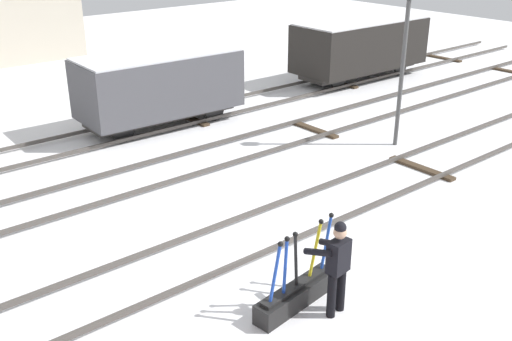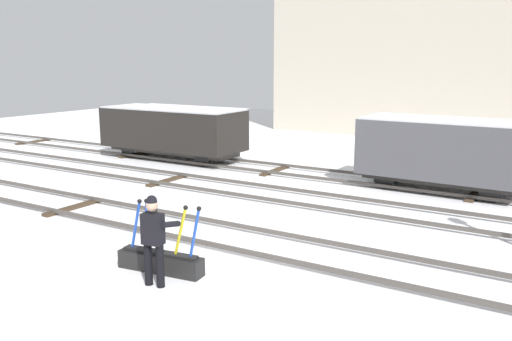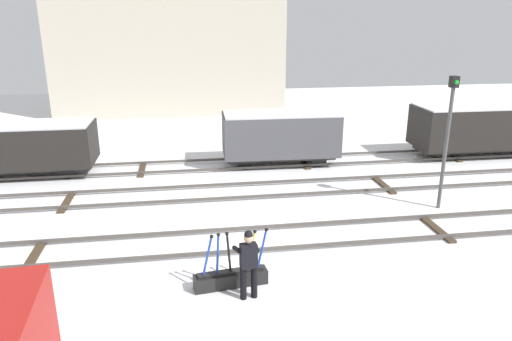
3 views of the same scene
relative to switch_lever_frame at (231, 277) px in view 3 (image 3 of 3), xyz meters
The scene contains 11 objects.
ground_plane 2.35m from the switch_lever_frame, 72.46° to the left, with size 60.00×60.00×0.00m, color white.
track_main_line 2.34m from the switch_lever_frame, 72.46° to the left, with size 44.00×1.94×0.18m.
track_siding_near 6.30m from the switch_lever_frame, 83.56° to the left, with size 44.00×1.94×0.18m.
track_siding_far 9.66m from the switch_lever_frame, 85.81° to the left, with size 44.00×1.94×0.18m.
switch_lever_frame is the anchor object (origin of this frame).
rail_worker 0.96m from the switch_lever_frame, 57.49° to the right, with size 0.59×0.71×1.72m.
signal_post 8.81m from the switch_lever_frame, 27.09° to the left, with size 0.24×0.32×4.47m.
apartment_building 23.90m from the switch_lever_frame, 94.12° to the left, with size 15.18×5.12×11.45m.
freight_car_back_track 12.39m from the switch_lever_frame, 128.72° to the left, with size 6.14×2.30×2.17m.
freight_car_far_end 15.78m from the switch_lever_frame, 37.74° to the left, with size 5.74×2.34×2.38m.
freight_car_mid_siding 10.20m from the switch_lever_frame, 71.80° to the left, with size 5.02×2.29×2.31m.
Camera 3 is at (-1.65, -12.35, 6.26)m, focal length 33.35 mm.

